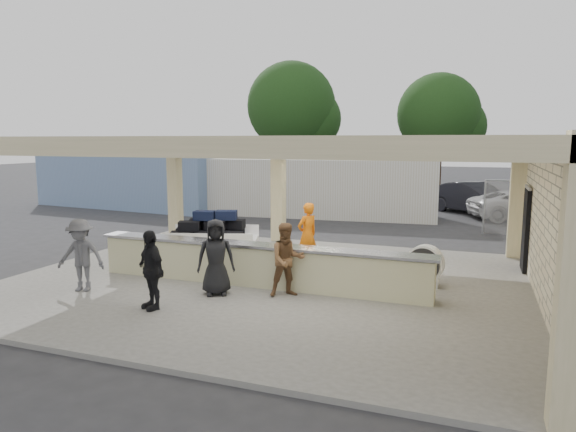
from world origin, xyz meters
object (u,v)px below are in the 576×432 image
at_px(luggage_cart, 211,234).
at_px(baggage_counter, 257,265).
at_px(car_white_a, 523,205).
at_px(drum_fan, 425,264).
at_px(car_dark, 474,198).
at_px(passenger_d, 216,257).
at_px(container_blue, 128,181).
at_px(passenger_b, 151,270).
at_px(passenger_c, 81,255).
at_px(baggage_handler, 307,235).
at_px(container_white, 303,187).
at_px(passenger_a, 287,260).

bearing_deg(luggage_cart, baggage_counter, -56.59).
bearing_deg(car_white_a, drum_fan, 142.11).
bearing_deg(car_dark, car_white_a, -81.25).
height_order(passenger_d, container_blue, container_blue).
distance_m(passenger_b, car_dark, 18.19).
bearing_deg(baggage_counter, drum_fan, 19.92).
xyz_separation_m(baggage_counter, passenger_c, (-3.48, -1.76, 0.33)).
xyz_separation_m(baggage_handler, car_dark, (4.07, 12.85, -0.22)).
bearing_deg(car_white_a, luggage_cart, 119.45).
relative_size(luggage_cart, car_dark, 0.63).
height_order(luggage_cart, passenger_b, passenger_b).
distance_m(baggage_handler, passenger_b, 4.73).
bearing_deg(container_white, car_dark, 19.39).
xyz_separation_m(baggage_counter, passenger_d, (-0.54, -0.96, 0.34)).
distance_m(passenger_d, container_blue, 16.81).
distance_m(luggage_cart, container_white, 9.97).
bearing_deg(passenger_a, drum_fan, 0.01).
relative_size(drum_fan, passenger_c, 0.59).
xyz_separation_m(drum_fan, car_white_a, (3.00, 12.39, 0.03)).
distance_m(passenger_b, passenger_c, 2.25).
distance_m(drum_fan, passenger_a, 3.30).
height_order(baggage_counter, passenger_c, passenger_c).
relative_size(passenger_b, passenger_d, 0.96).
bearing_deg(car_white_a, passenger_b, 129.23).
xyz_separation_m(baggage_counter, passenger_b, (-1.29, -2.26, 0.31)).
bearing_deg(passenger_b, container_white, 125.13).
distance_m(passenger_d, car_dark, 16.72).
height_order(drum_fan, container_blue, container_blue).
bearing_deg(passenger_b, baggage_handler, 96.09).
height_order(container_white, container_blue, container_blue).
xyz_separation_m(passenger_b, passenger_d, (0.76, 1.30, 0.03)).
bearing_deg(baggage_handler, luggage_cart, -50.75).
bearing_deg(passenger_b, baggage_counter, 89.28).
bearing_deg(container_blue, drum_fan, -26.47).
bearing_deg(luggage_cart, car_white_a, 36.34).
xyz_separation_m(passenger_d, car_white_a, (7.20, 14.68, -0.30)).
bearing_deg(car_dark, passenger_b, -159.17).
relative_size(passenger_d, car_dark, 0.37).
relative_size(baggage_counter, luggage_cart, 2.96).
xyz_separation_m(baggage_handler, passenger_a, (0.40, -2.63, -0.06)).
bearing_deg(car_dark, passenger_c, -166.07).
xyz_separation_m(baggage_counter, passenger_a, (0.96, -0.53, 0.31)).
height_order(drum_fan, passenger_b, passenger_b).
distance_m(baggage_counter, passenger_b, 2.62).
distance_m(car_dark, container_white, 8.12).
distance_m(passenger_a, car_white_a, 15.35).
xyz_separation_m(passenger_a, passenger_b, (-2.25, -1.73, -0.00)).
distance_m(baggage_handler, passenger_a, 2.66).
distance_m(passenger_a, passenger_c, 4.60).
bearing_deg(passenger_d, passenger_a, -11.93).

